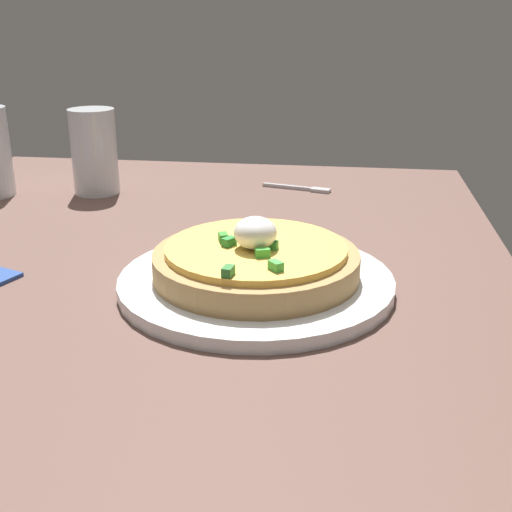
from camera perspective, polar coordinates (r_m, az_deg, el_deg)
dining_table at (r=71.83cm, az=-9.27°, el=-1.23°), size 90.98×77.43×3.40cm
plate at (r=61.91cm, az=0.00°, el=-2.28°), size 25.98×25.98×1.27cm
pizza at (r=61.03cm, az=-0.01°, el=-0.36°), size 19.38×19.38×6.02cm
cup_far at (r=96.21cm, az=-13.93°, el=8.66°), size 6.42×6.42×11.96cm
fork at (r=96.38cm, az=4.07°, el=5.91°), size 3.50×10.27×0.50cm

